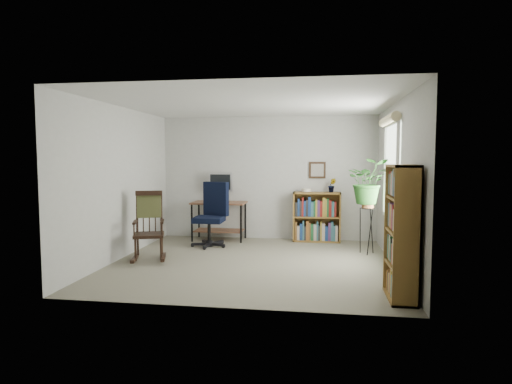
% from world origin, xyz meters
% --- Properties ---
extents(floor, '(4.20, 4.00, 0.00)m').
position_xyz_m(floor, '(0.00, 0.00, 0.00)').
color(floor, gray).
rests_on(floor, ground).
extents(ceiling, '(4.20, 4.00, 0.00)m').
position_xyz_m(ceiling, '(0.00, 0.00, 2.40)').
color(ceiling, silver).
rests_on(ceiling, ground).
extents(wall_back, '(4.20, 0.00, 2.40)m').
position_xyz_m(wall_back, '(0.00, 2.00, 1.20)').
color(wall_back, '#BBBBB6').
rests_on(wall_back, ground).
extents(wall_front, '(4.20, 0.00, 2.40)m').
position_xyz_m(wall_front, '(0.00, -2.00, 1.20)').
color(wall_front, '#BBBBB6').
rests_on(wall_front, ground).
extents(wall_left, '(0.00, 4.00, 2.40)m').
position_xyz_m(wall_left, '(-2.10, 0.00, 1.20)').
color(wall_left, '#BBBBB6').
rests_on(wall_left, ground).
extents(wall_right, '(0.00, 4.00, 2.40)m').
position_xyz_m(wall_right, '(2.10, 0.00, 1.20)').
color(wall_right, '#BBBBB6').
rests_on(wall_right, ground).
extents(window, '(0.12, 1.20, 1.50)m').
position_xyz_m(window, '(2.06, 0.30, 1.40)').
color(window, white).
rests_on(window, wall_right).
extents(desk, '(1.03, 0.57, 0.74)m').
position_xyz_m(desk, '(-0.92, 1.70, 0.37)').
color(desk, brown).
rests_on(desk, floor).
extents(monitor, '(0.46, 0.16, 0.56)m').
position_xyz_m(monitor, '(-0.92, 1.84, 1.02)').
color(monitor, '#B5B5BA').
rests_on(monitor, desk).
extents(keyboard, '(0.40, 0.15, 0.02)m').
position_xyz_m(keyboard, '(-0.92, 1.58, 0.76)').
color(keyboard, black).
rests_on(keyboard, desk).
extents(office_chair, '(0.82, 0.82, 1.18)m').
position_xyz_m(office_chair, '(-0.95, 1.07, 0.59)').
color(office_chair, black).
rests_on(office_chair, floor).
extents(rocking_chair, '(0.84, 1.07, 1.09)m').
position_xyz_m(rocking_chair, '(-1.62, -0.07, 0.55)').
color(rocking_chair, black).
rests_on(rocking_chair, floor).
extents(low_bookshelf, '(0.90, 0.30, 0.94)m').
position_xyz_m(low_bookshelf, '(0.96, 1.82, 0.47)').
color(low_bookshelf, olive).
rests_on(low_bookshelf, floor).
extents(tall_bookshelf, '(0.29, 0.67, 1.52)m').
position_xyz_m(tall_bookshelf, '(1.92, -1.41, 0.76)').
color(tall_bookshelf, olive).
rests_on(tall_bookshelf, floor).
extents(plant_stand, '(0.31, 0.31, 0.90)m').
position_xyz_m(plant_stand, '(1.80, 0.87, 0.45)').
color(plant_stand, black).
rests_on(plant_stand, floor).
extents(spider_plant, '(1.69, 1.88, 1.47)m').
position_xyz_m(spider_plant, '(1.80, 0.87, 1.57)').
color(spider_plant, '#265E20').
rests_on(spider_plant, plant_stand).
extents(potted_plant_small, '(0.13, 0.24, 0.11)m').
position_xyz_m(potted_plant_small, '(1.24, 1.83, 1.00)').
color(potted_plant_small, '#265E20').
rests_on(potted_plant_small, low_bookshelf).
extents(framed_picture, '(0.32, 0.04, 0.32)m').
position_xyz_m(framed_picture, '(0.96, 1.97, 1.36)').
color(framed_picture, black).
rests_on(framed_picture, wall_back).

